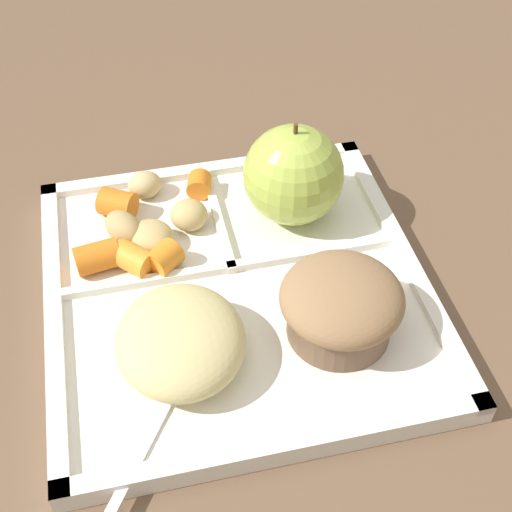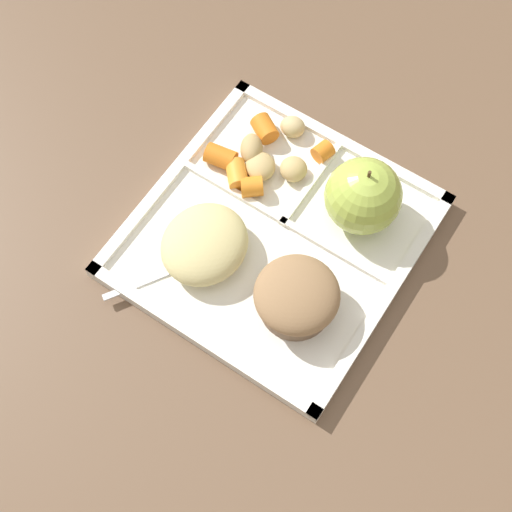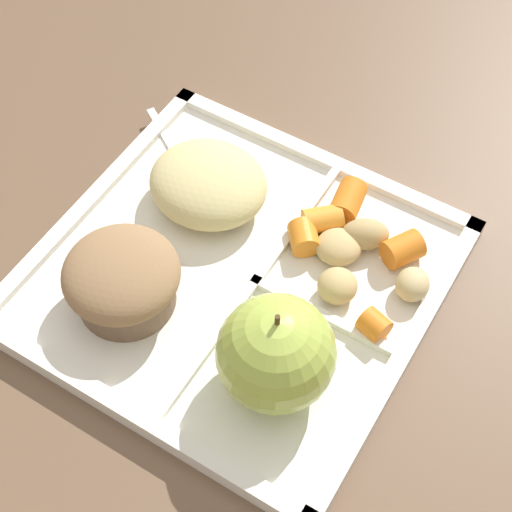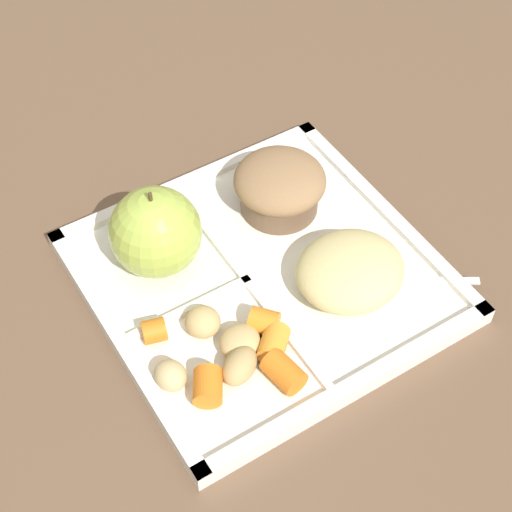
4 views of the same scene
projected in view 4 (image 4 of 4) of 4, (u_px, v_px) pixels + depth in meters
The scene contains 18 objects.
ground at pixel (263, 283), 0.78m from camera, with size 6.00×6.00×0.00m, color brown.
lunch_tray at pixel (262, 279), 0.77m from camera, with size 0.31×0.30×0.02m.
green_apple at pixel (155, 232), 0.75m from camera, with size 0.09×0.09×0.09m.
bran_muffin at pixel (280, 186), 0.80m from camera, with size 0.09×0.09×0.06m.
carrot_slice_center at pixel (284, 372), 0.69m from camera, with size 0.02×0.02×0.04m, color orange.
carrot_slice_edge at pixel (154, 331), 0.72m from camera, with size 0.02×0.02×0.02m, color orange.
carrot_slice_diagonal at pixel (208, 386), 0.68m from camera, with size 0.02×0.02×0.03m, color orange.
carrot_slice_tilted at pixel (264, 322), 0.72m from camera, with size 0.02×0.02×0.02m, color orange.
carrot_slice_small at pixel (274, 343), 0.71m from camera, with size 0.02×0.02×0.03m, color orange.
potato_chunk_small at pixel (240, 366), 0.69m from camera, with size 0.04×0.03×0.03m, color tan.
potato_chunk_large at pixel (240, 342), 0.71m from camera, with size 0.04×0.04×0.02m, color tan.
potato_chunk_browned at pixel (203, 322), 0.72m from camera, with size 0.03×0.03×0.03m, color tan.
potato_chunk_wedge at pixel (171, 375), 0.69m from camera, with size 0.03×0.03×0.02m, color tan.
egg_noodle_pile at pixel (350, 271), 0.75m from camera, with size 0.10×0.09×0.04m, color #D6C684.
meatball_center at pixel (324, 279), 0.74m from camera, with size 0.04×0.04×0.04m, color brown.
meatball_back at pixel (349, 280), 0.74m from camera, with size 0.04×0.04×0.04m, color #755B4C.
meatball_front at pixel (357, 283), 0.74m from camera, with size 0.04×0.04×0.04m, color #755B4C.
plastic_fork at pixel (384, 280), 0.77m from camera, with size 0.14×0.09×0.00m.
Camera 4 is at (-0.26, -0.40, 0.62)m, focal length 57.44 mm.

